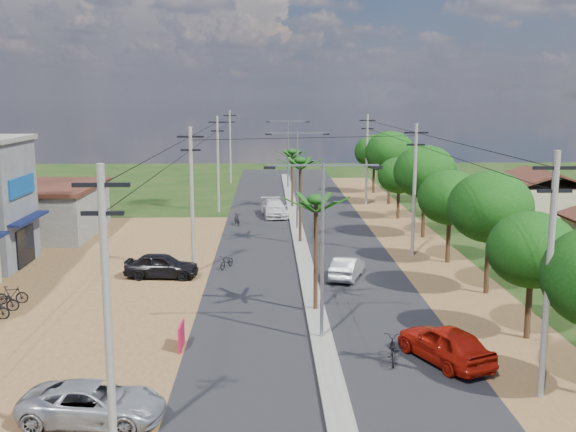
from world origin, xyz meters
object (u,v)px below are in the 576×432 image
Objects in this scene: car_white_far at (274,209)px; roadside_sign at (181,337)px; car_red_near at (445,345)px; car_silver_mid at (347,268)px; moto_rider_east at (392,351)px; car_parked_dark at (162,266)px; car_parked_silver at (94,404)px.

roadside_sign is (-4.35, -32.16, -0.18)m from car_white_far.
car_red_near reaches higher than car_white_far.
car_silver_mid is 14.04m from roadside_sign.
car_silver_mid is at bearing -103.80° from car_red_near.
car_white_far reaches higher than moto_rider_east.
car_white_far is 21.72m from car_parked_dark.
car_silver_mid is 0.84× the size of car_parked_silver.
moto_rider_east is 1.43× the size of roadside_sign.
moto_rider_east is at bearing -27.68° from car_red_near.
car_parked_silver is at bearing -106.39° from roadside_sign.
car_parked_dark is at bearing 7.40° from car_parked_silver.
car_parked_dark reaches higher than car_white_far.
moto_rider_east is at bearing -134.26° from car_parked_dark.
car_white_far is at bearing -60.14° from car_silver_mid.
car_red_near is 19.14m from car_parked_dark.
car_silver_mid is at bearing -80.17° from moto_rider_east.
roadside_sign is at bearing -2.87° from moto_rider_east.
car_parked_dark reaches higher than moto_rider_east.
car_red_near reaches higher than moto_rider_east.
car_red_near is at bearing -174.76° from moto_rider_east.
car_parked_silver is at bearing -173.33° from car_parked_dark.
car_parked_silver reaches higher than roadside_sign.
roadside_sign is (-11.00, 1.86, -0.23)m from car_red_near.
car_parked_silver is 2.46× the size of moto_rider_east.
roadside_sign is at bearing 71.40° from car_silver_mid.
car_red_near is at bearing 119.52° from car_silver_mid.
car_white_far reaches higher than roadside_sign.
car_silver_mid is (-2.50, 13.03, -0.13)m from car_red_near.
car_white_far is 1.07× the size of car_parked_silver.
car_white_far is at bearing -13.71° from car_parked_dark.
car_parked_dark is (-0.52, 18.19, 0.08)m from car_parked_silver.
car_parked_silver is (-10.60, -17.77, 0.00)m from car_silver_mid.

